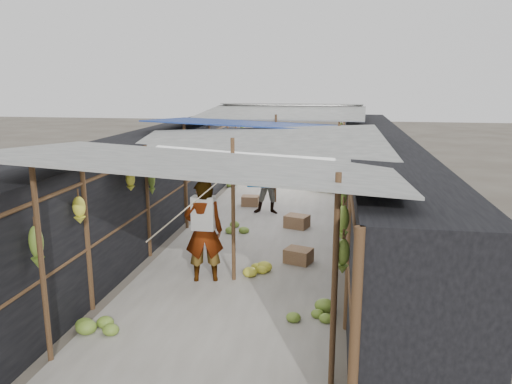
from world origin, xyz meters
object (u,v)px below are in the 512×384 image
Objects in this scene: black_basin at (327,187)px; shopper_blue at (269,183)px; vendor_elderly at (204,231)px; vendor_seated at (334,178)px; crate_near at (298,256)px.

shopper_blue is (-1.49, -3.34, 0.77)m from black_basin.
vendor_elderly is at bearing -97.14° from shopper_blue.
vendor_elderly is 7.95m from vendor_seated.
vendor_elderly reaches higher than black_basin.
vendor_seated is at bearing -121.36° from vendor_elderly.
vendor_elderly is (-1.60, -1.16, 0.79)m from crate_near.
shopper_blue is at bearing -46.77° from vendor_seated.
crate_near is 0.27× the size of vendor_elderly.
vendor_seated is (0.22, -0.53, 0.39)m from black_basin.
black_basin is 0.69m from vendor_seated.
vendor_elderly is at bearing -31.72° from vendor_seated.
black_basin is at bearing -172.94° from vendor_seated.
black_basin is 0.68× the size of vendor_seated.
vendor_seated is (1.71, 2.81, -0.38)m from shopper_blue.
crate_near is 0.76× the size of black_basin.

